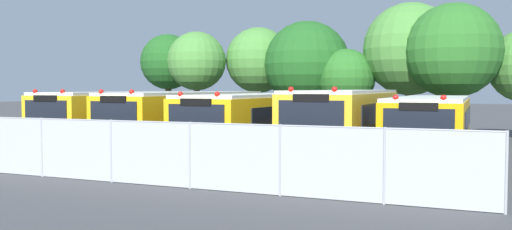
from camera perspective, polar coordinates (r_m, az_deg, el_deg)
The scene contains 15 objects.
ground_plane at distance 22.66m, azimuth 1.07°, elevation -4.07°, with size 160.00×160.00×0.00m, color #424244.
school_bus_0 at distance 25.45m, azimuth -13.26°, elevation -0.15°, with size 2.60×10.83×2.71m.
school_bus_1 at distance 23.76m, azimuth -6.99°, elevation -0.31°, with size 2.58×11.08×2.71m.
school_bus_2 at distance 22.30m, azimuth 0.83°, elevation -0.58°, with size 2.89×11.49×2.64m.
school_bus_3 at distance 21.61m, azimuth 9.79°, elevation -0.53°, with size 2.66×10.89×2.80m.
school_bus_4 at distance 20.89m, azimuth 18.29°, elevation -1.09°, with size 2.66×9.39×2.55m.
tree_0 at distance 35.06m, azimuth -9.31°, elevation 5.64°, with size 3.59×3.59×6.25m.
tree_1 at distance 33.43m, azimuth -6.34°, elevation 5.75°, with size 3.66×3.66×6.26m.
tree_2 at distance 33.87m, azimuth 0.20°, elevation 5.85°, with size 4.16×4.16×6.60m.
tree_3 at distance 32.31m, azimuth 5.53°, elevation 5.46°, with size 5.19×5.19×6.79m.
tree_4 at distance 30.97m, azimuth 9.46°, elevation 4.05°, with size 3.37×3.37×5.01m.
tree_5 at distance 31.08m, azimuth 16.11°, elevation 6.95°, with size 5.19×5.19×7.53m.
tree_6 at distance 29.42m, azimuth 20.20°, elevation 6.61°, with size 4.89×4.89×7.13m.
chainlink_fence at distance 15.28m, azimuth -11.38°, elevation -3.90°, with size 18.31×0.07×1.83m.
traffic_cone at distance 13.97m, azimuth 9.43°, elevation -7.46°, with size 0.37×0.37×0.49m, color #EA5914.
Camera 1 is at (8.09, -20.98, 2.75)m, focal length 37.28 mm.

